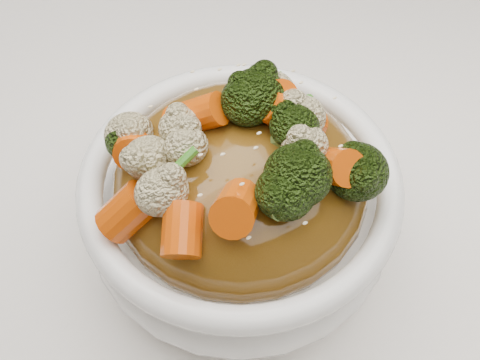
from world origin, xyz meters
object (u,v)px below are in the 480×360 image
bowl (240,207)px  carrots (240,120)px  dining_table (258,334)px  broccoli (240,121)px

bowl → carrots: (0.00, 0.00, 0.09)m
dining_table → broccoli: (-0.06, -0.05, 0.51)m
bowl → carrots: size_ratio=1.26×
dining_table → carrots: (-0.06, -0.05, 0.51)m
carrots → broccoli: 0.00m
dining_table → broccoli: size_ratio=6.86×
bowl → carrots: bearing=90.0°
bowl → dining_table: bearing=38.8°
broccoli → carrots: bearing=0.0°
carrots → dining_table: bearing=38.8°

